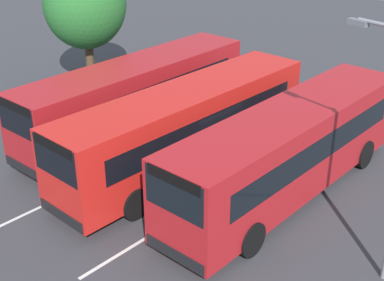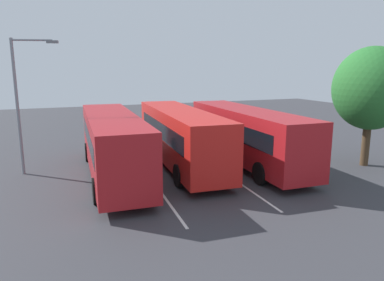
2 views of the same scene
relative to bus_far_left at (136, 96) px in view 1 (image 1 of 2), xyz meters
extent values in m
plane|color=#38383D|center=(0.50, 3.85, -1.77)|extent=(71.36, 71.36, 0.00)
cube|color=#AD191E|center=(-0.03, 0.00, 0.01)|extent=(11.44, 2.81, 2.80)
cube|color=black|center=(5.60, -0.22, 0.77)|extent=(0.20, 2.09, 1.18)
cube|color=black|center=(0.01, 1.16, 0.35)|extent=(9.53, 0.45, 0.90)
cube|color=black|center=(-0.08, -1.15, 0.35)|extent=(9.53, 0.45, 0.90)
cube|color=black|center=(5.62, -0.22, 1.23)|extent=(0.17, 1.90, 0.32)
cube|color=black|center=(5.63, -0.22, -1.17)|extent=(0.18, 2.18, 0.36)
cylinder|color=black|center=(3.64, 0.99, -1.22)|extent=(1.11, 0.32, 1.10)
cylinder|color=black|center=(3.56, -1.26, -1.22)|extent=(1.11, 0.32, 1.10)
cylinder|color=black|center=(-3.62, 1.27, -1.22)|extent=(1.11, 0.32, 1.10)
cylinder|color=black|center=(-3.71, -0.98, -1.22)|extent=(1.11, 0.32, 1.10)
cube|color=red|center=(1.04, 3.64, 0.01)|extent=(11.49, 3.14, 2.80)
cube|color=black|center=(6.66, 3.26, 0.77)|extent=(0.26, 2.09, 1.18)
cube|color=black|center=(1.12, 4.80, 0.35)|extent=(9.52, 0.73, 0.90)
cube|color=black|center=(0.96, 2.49, 0.35)|extent=(9.52, 0.73, 0.90)
cube|color=black|center=(6.68, 3.26, 1.23)|extent=(0.23, 1.90, 0.32)
cube|color=black|center=(6.69, 3.26, -1.17)|extent=(0.25, 2.18, 0.36)
cylinder|color=black|center=(4.74, 4.52, -1.22)|extent=(1.12, 0.35, 1.10)
cylinder|color=black|center=(4.59, 2.27, -1.22)|extent=(1.12, 0.35, 1.10)
cylinder|color=black|center=(-2.51, 5.01, -1.22)|extent=(1.12, 0.35, 1.10)
cylinder|color=black|center=(-2.66, 2.77, -1.22)|extent=(1.12, 0.35, 1.10)
cube|color=#AD191E|center=(0.29, 7.55, 0.01)|extent=(11.46, 2.97, 2.80)
cube|color=black|center=(5.92, 7.26, 0.77)|extent=(0.23, 2.09, 1.18)
cube|color=black|center=(0.35, 8.71, 0.35)|extent=(9.53, 0.58, 0.90)
cube|color=black|center=(0.23, 6.40, 0.35)|extent=(9.53, 0.58, 0.90)
cube|color=black|center=(5.94, 7.26, 1.23)|extent=(0.20, 1.90, 0.32)
cube|color=black|center=(5.95, 7.25, -1.17)|extent=(0.21, 2.18, 0.36)
cylinder|color=black|center=(3.98, 8.49, -1.22)|extent=(1.11, 0.34, 1.10)
cylinder|color=black|center=(3.86, 6.24, -1.22)|extent=(1.11, 0.34, 1.10)
cylinder|color=black|center=(-3.28, 8.87, -1.22)|extent=(1.11, 0.34, 1.10)
cylinder|color=black|center=(-3.40, 6.62, -1.22)|extent=(1.11, 0.34, 1.10)
cube|color=slate|center=(2.03, 10.04, 4.99)|extent=(0.33, 0.59, 0.14)
cylinder|color=#4C3823|center=(-2.83, -6.19, -0.40)|extent=(0.44, 0.44, 2.74)
ellipsoid|color=#28702D|center=(-2.83, -6.19, 2.61)|extent=(4.36, 3.93, 4.58)
cube|color=silver|center=(0.50, 1.88, -1.77)|extent=(14.78, 0.97, 0.01)
cube|color=silver|center=(0.50, 5.81, -1.77)|extent=(14.78, 0.97, 0.01)
camera|label=1|loc=(14.97, 15.16, 8.17)|focal=50.03mm
camera|label=2|loc=(-17.69, 10.36, 3.72)|focal=33.47mm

